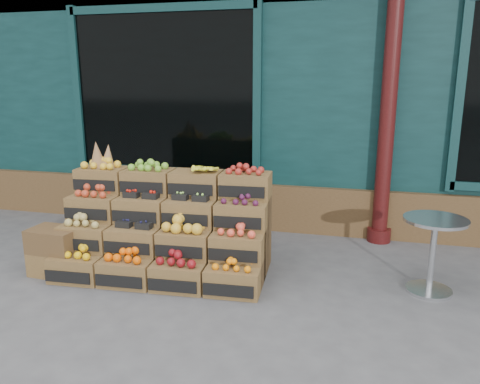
# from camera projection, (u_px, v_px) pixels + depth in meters

# --- Properties ---
(ground) EXTENTS (60.00, 60.00, 0.00)m
(ground) POSITION_uv_depth(u_px,v_px,m) (242.00, 307.00, 4.06)
(ground) COLOR #4A4A4D
(ground) RESTS_ON ground
(shop_facade) EXTENTS (12.00, 6.24, 4.80)m
(shop_facade) POSITION_uv_depth(u_px,v_px,m) (313.00, 51.00, 8.30)
(shop_facade) COLOR #0C2A2B
(shop_facade) RESTS_ON ground
(crate_display) EXTENTS (2.12, 1.13, 1.29)m
(crate_display) POSITION_uv_depth(u_px,v_px,m) (166.00, 232.00, 4.78)
(crate_display) COLOR brown
(crate_display) RESTS_ON ground
(spare_crates) EXTENTS (0.50, 0.36, 0.48)m
(spare_crates) POSITION_uv_depth(u_px,v_px,m) (56.00, 251.00, 4.69)
(spare_crates) COLOR brown
(spare_crates) RESTS_ON ground
(bistro_table) EXTENTS (0.57, 0.57, 0.71)m
(bistro_table) POSITION_uv_depth(u_px,v_px,m) (433.00, 247.00, 4.25)
(bistro_table) COLOR silver
(bistro_table) RESTS_ON ground
(shopkeeper) EXTENTS (0.93, 0.77, 2.17)m
(shopkeeper) POSITION_uv_depth(u_px,v_px,m) (161.00, 135.00, 7.08)
(shopkeeper) COLOR #164D1E
(shopkeeper) RESTS_ON ground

